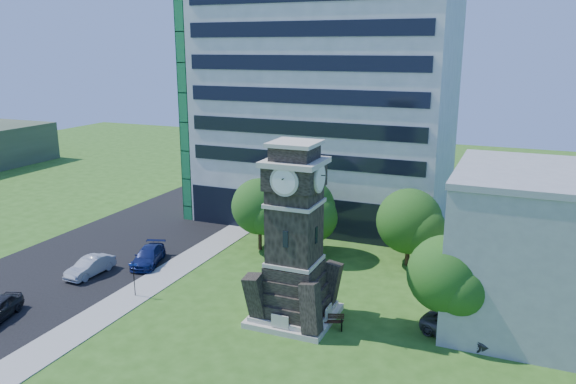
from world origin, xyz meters
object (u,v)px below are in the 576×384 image
at_px(clock_tower, 294,245).
at_px(car_street_north, 148,256).
at_px(car_east_lot, 460,329).
at_px(street_sign, 134,275).
at_px(car_street_mid, 90,266).
at_px(park_bench, 329,320).

relative_size(clock_tower, car_street_north, 2.49).
distance_m(car_east_lot, street_sign, 23.21).
xyz_separation_m(car_street_mid, park_bench, (20.79, -0.84, -0.23)).
relative_size(car_street_north, park_bench, 2.68).
xyz_separation_m(car_street_mid, street_sign, (5.89, -1.89, 0.94)).
bearing_deg(clock_tower, car_street_north, 164.06).
bearing_deg(street_sign, car_street_mid, 140.75).
bearing_deg(car_street_mid, street_sign, -15.23).
distance_m(car_street_mid, car_street_north, 4.79).
bearing_deg(clock_tower, car_east_lot, 8.08).
bearing_deg(clock_tower, car_street_mid, 178.31).
bearing_deg(car_street_mid, park_bench, 0.26).
relative_size(clock_tower, street_sign, 4.58).
bearing_deg(clock_tower, street_sign, -173.66).
distance_m(clock_tower, car_east_lot, 11.80).
bearing_deg(car_east_lot, car_street_north, 100.30).
height_order(car_street_mid, park_bench, car_street_mid).
relative_size(car_street_north, street_sign, 1.84).
bearing_deg(car_street_north, car_street_mid, -145.66).
xyz_separation_m(clock_tower, street_sign, (-12.25, -1.36, -3.61)).
xyz_separation_m(clock_tower, car_street_mid, (-18.14, 0.53, -4.55)).
height_order(clock_tower, street_sign, clock_tower).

